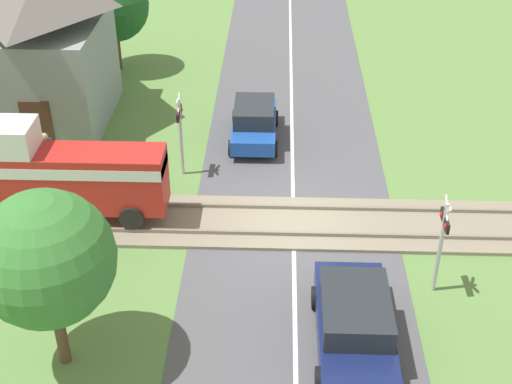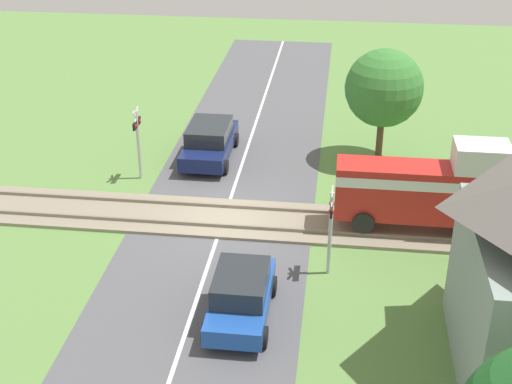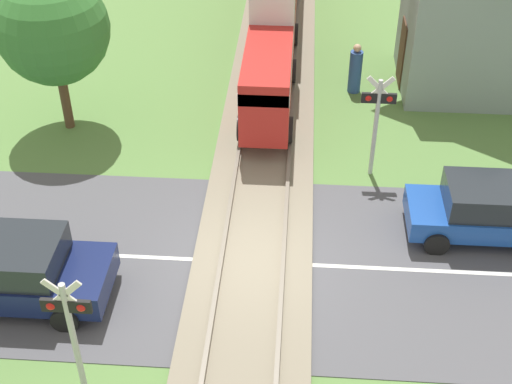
{
  "view_description": "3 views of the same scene",
  "coord_description": "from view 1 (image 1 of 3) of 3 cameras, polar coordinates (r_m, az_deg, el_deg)",
  "views": [
    {
      "loc": [
        -18.29,
        0.54,
        13.05
      ],
      "look_at": [
        0.0,
        1.18,
        1.2
      ],
      "focal_mm": 50.0,
      "sensor_mm": 36.0,
      "label": 1
    },
    {
      "loc": [
        22.01,
        3.91,
        12.63
      ],
      "look_at": [
        0.0,
        1.18,
        1.2
      ],
      "focal_mm": 50.0,
      "sensor_mm": 36.0,
      "label": 2
    },
    {
      "loc": [
        0.94,
        -12.3,
        11.43
      ],
      "look_at": [
        0.0,
        1.18,
        1.2
      ],
      "focal_mm": 50.0,
      "sensor_mm": 36.0,
      "label": 3
    }
  ],
  "objects": [
    {
      "name": "ground_plane",
      "position": [
        22.48,
        3.01,
        -2.63
      ],
      "size": [
        60.0,
        60.0,
        0.0
      ],
      "primitive_type": "plane",
      "color": "#5B8442"
    },
    {
      "name": "road_surface",
      "position": [
        22.47,
        3.01,
        -2.61
      ],
      "size": [
        48.0,
        6.4,
        0.02
      ],
      "color": "#515156",
      "rests_on": "ground_plane"
    },
    {
      "name": "track_bed",
      "position": [
        22.44,
        3.02,
        -2.48
      ],
      "size": [
        2.8,
        48.0,
        0.24
      ],
      "color": "gray",
      "rests_on": "ground_plane"
    },
    {
      "name": "car_near_crossing",
      "position": [
        18.04,
        7.89,
        -10.22
      ],
      "size": [
        4.41,
        1.99,
        1.56
      ],
      "color": "#141E4C",
      "rests_on": "ground_plane"
    },
    {
      "name": "car_far_side",
      "position": [
        26.83,
        -0.14,
        5.68
      ],
      "size": [
        3.75,
        1.79,
        1.48
      ],
      "color": "#1E4CA8",
      "rests_on": "ground_plane"
    },
    {
      "name": "crossing_signal_west_approach",
      "position": [
        19.44,
        14.7,
        -3.26
      ],
      "size": [
        0.9,
        0.18,
        2.98
      ],
      "color": "#B7B7B7",
      "rests_on": "ground_plane"
    },
    {
      "name": "crossing_signal_east_approach",
      "position": [
        24.23,
        -6.1,
        5.37
      ],
      "size": [
        0.9,
        0.18,
        2.98
      ],
      "color": "#B7B7B7",
      "rests_on": "ground_plane"
    },
    {
      "name": "station_building",
      "position": [
        28.53,
        -16.09,
        10.76
      ],
      "size": [
        5.84,
        4.15,
        5.92
      ],
      "color": "gray",
      "rests_on": "ground_plane"
    },
    {
      "name": "pedestrian_by_station",
      "position": [
        25.58,
        -16.32,
        2.75
      ],
      "size": [
        0.41,
        0.41,
        1.66
      ],
      "color": "#2D4C8E",
      "rests_on": "ground_plane"
    },
    {
      "name": "tree_by_station",
      "position": [
        32.89,
        -11.38,
        14.41
      ],
      "size": [
        3.17,
        3.17,
        4.55
      ],
      "color": "brown",
      "rests_on": "ground_plane"
    },
    {
      "name": "tree_roadside_hedge",
      "position": [
        16.62,
        -16.48,
        -5.17
      ],
      "size": [
        3.18,
        3.18,
        4.77
      ],
      "color": "brown",
      "rests_on": "ground_plane"
    }
  ]
}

